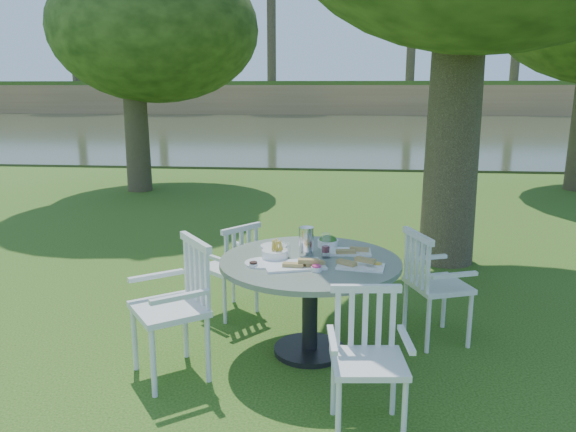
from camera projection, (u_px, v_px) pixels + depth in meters
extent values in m
plane|color=#1E400D|center=(286.00, 308.00, 5.30)|extent=(140.00, 140.00, 0.00)
cylinder|color=black|center=(309.00, 350.00, 4.42)|extent=(0.56, 0.56, 0.04)
cylinder|color=black|center=(310.00, 307.00, 4.34)|extent=(0.12, 0.12, 0.68)
cylinder|color=#626E5C|center=(310.00, 262.00, 4.26)|extent=(1.38, 1.38, 0.04)
cylinder|color=white|center=(470.00, 321.00, 4.45)|extent=(0.04, 0.04, 0.45)
cylinder|color=white|center=(444.00, 303.00, 4.83)|extent=(0.04, 0.04, 0.45)
cylinder|color=white|center=(428.00, 326.00, 4.36)|extent=(0.04, 0.04, 0.45)
cylinder|color=white|center=(405.00, 306.00, 4.75)|extent=(0.04, 0.04, 0.45)
cube|color=white|center=(438.00, 285.00, 4.54)|extent=(0.56, 0.58, 0.04)
cube|color=white|center=(417.00, 262.00, 4.45)|extent=(0.19, 0.45, 0.46)
cylinder|color=white|center=(233.00, 281.00, 5.41)|extent=(0.03, 0.03, 0.42)
cylinder|color=white|center=(202.00, 291.00, 5.15)|extent=(0.03, 0.03, 0.42)
cylinder|color=white|center=(257.00, 290.00, 5.17)|extent=(0.03, 0.03, 0.42)
cylinder|color=white|center=(225.00, 301.00, 4.91)|extent=(0.03, 0.03, 0.42)
cube|color=white|center=(229.00, 267.00, 5.11)|extent=(0.58, 0.58, 0.04)
cube|color=white|center=(242.00, 250.00, 4.94)|extent=(0.30, 0.36, 0.43)
cylinder|color=white|center=(135.00, 339.00, 4.10)|extent=(0.04, 0.04, 0.49)
cylinder|color=white|center=(153.00, 363.00, 3.73)|extent=(0.04, 0.04, 0.49)
cylinder|color=white|center=(186.00, 327.00, 4.29)|extent=(0.04, 0.04, 0.49)
cylinder|color=white|center=(208.00, 349.00, 3.93)|extent=(0.04, 0.04, 0.49)
cube|color=white|center=(169.00, 309.00, 3.95)|extent=(0.67, 0.67, 0.04)
cube|color=white|center=(197.00, 273.00, 4.01)|extent=(0.33, 0.43, 0.50)
cylinder|color=white|center=(338.00, 414.00, 3.20)|extent=(0.03, 0.03, 0.43)
cylinder|color=white|center=(404.00, 414.00, 3.20)|extent=(0.03, 0.03, 0.43)
cylinder|color=white|center=(333.00, 384.00, 3.54)|extent=(0.03, 0.03, 0.43)
cylinder|color=white|center=(393.00, 384.00, 3.54)|extent=(0.03, 0.03, 0.43)
cube|color=white|center=(368.00, 363.00, 3.32)|extent=(0.47, 0.44, 0.04)
cube|color=white|center=(365.00, 319.00, 3.46)|extent=(0.44, 0.08, 0.43)
cube|color=white|center=(294.00, 265.00, 4.09)|extent=(0.49, 0.38, 0.02)
cube|color=white|center=(360.00, 267.00, 4.06)|extent=(0.36, 0.24, 0.01)
cube|color=white|center=(347.00, 252.00, 4.43)|extent=(0.38, 0.22, 0.02)
cylinder|color=white|center=(263.00, 263.00, 4.15)|extent=(0.27, 0.27, 0.01)
cylinder|color=white|center=(274.00, 246.00, 4.60)|extent=(0.22, 0.22, 0.01)
cylinder|color=white|center=(275.00, 255.00, 4.24)|extent=(0.20, 0.20, 0.08)
cylinder|color=white|center=(328.00, 243.00, 4.59)|extent=(0.17, 0.17, 0.06)
cylinder|color=silver|center=(306.00, 241.00, 4.34)|extent=(0.11, 0.11, 0.22)
cylinder|color=white|center=(326.00, 246.00, 4.28)|extent=(0.07, 0.07, 0.19)
cylinder|color=white|center=(284.00, 249.00, 4.33)|extent=(0.06, 0.06, 0.11)
cylinder|color=white|center=(286.00, 251.00, 4.27)|extent=(0.07, 0.07, 0.12)
cylinder|color=white|center=(316.00, 269.00, 3.98)|extent=(0.08, 0.08, 0.03)
cylinder|color=white|center=(378.00, 266.00, 4.06)|extent=(0.06, 0.06, 0.03)
cylinder|color=white|center=(371.00, 263.00, 4.13)|extent=(0.07, 0.07, 0.03)
cylinder|color=white|center=(253.00, 265.00, 4.07)|extent=(0.07, 0.07, 0.03)
ellipsoid|color=#1C3410|center=(131.00, 28.00, 10.67)|extent=(3.35, 3.35, 2.34)
cube|color=#2B321E|center=(333.00, 130.00, 27.60)|extent=(100.00, 28.00, 0.12)
cube|color=#977446|center=(337.00, 100.00, 42.39)|extent=(100.00, 3.00, 2.20)
cube|color=#1E400D|center=(339.00, 84.00, 49.39)|extent=(100.00, 18.00, 0.30)
cylinder|color=black|center=(63.00, 2.00, 44.72)|extent=(0.70, 0.70, 13.00)
cylinder|color=black|center=(173.00, 0.00, 43.87)|extent=(0.70, 0.70, 13.00)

